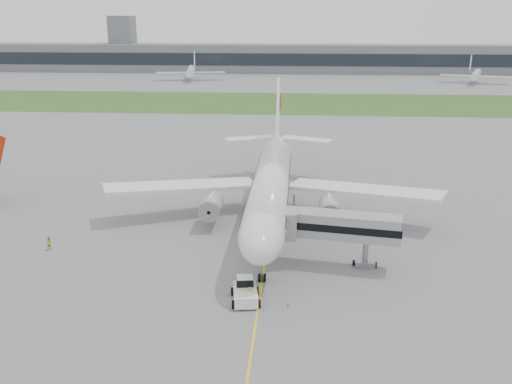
# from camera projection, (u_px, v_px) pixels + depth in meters

# --- Properties ---
(ground) EXTENTS (600.00, 600.00, 0.00)m
(ground) POSITION_uv_depth(u_px,v_px,m) (269.00, 232.00, 76.91)
(ground) COLOR gray
(ground) RESTS_ON ground
(apron_markings) EXTENTS (70.00, 70.00, 0.04)m
(apron_markings) POSITION_uv_depth(u_px,v_px,m) (267.00, 246.00, 72.15)
(apron_markings) COLOR yellow
(apron_markings) RESTS_ON ground
(grass_strip) EXTENTS (600.00, 50.00, 0.02)m
(grass_strip) POSITION_uv_depth(u_px,v_px,m) (289.00, 103.00, 191.20)
(grass_strip) COLOR #365620
(grass_strip) RESTS_ON ground
(terminal_building) EXTENTS (320.00, 22.30, 14.00)m
(terminal_building) POSITION_uv_depth(u_px,v_px,m) (294.00, 58.00, 293.77)
(terminal_building) COLOR gray
(terminal_building) RESTS_ON ground
(control_tower) EXTENTS (12.00, 12.00, 56.00)m
(control_tower) POSITION_uv_depth(u_px,v_px,m) (125.00, 70.00, 304.45)
(control_tower) COLOR gray
(control_tower) RESTS_ON ground
(airliner) EXTENTS (48.13, 53.95, 17.88)m
(airliner) POSITION_uv_depth(u_px,v_px,m) (271.00, 182.00, 79.87)
(airliner) COLOR white
(airliner) RESTS_ON ground
(pushback_tug) EXTENTS (3.37, 4.53, 2.17)m
(pushback_tug) POSITION_uv_depth(u_px,v_px,m) (245.00, 291.00, 58.29)
(pushback_tug) COLOR white
(pushback_tug) RESTS_ON ground
(jet_bridge) EXTENTS (14.55, 5.21, 6.63)m
(jet_bridge) POSITION_uv_depth(u_px,v_px,m) (333.00, 226.00, 65.21)
(jet_bridge) COLOR #A0A0A2
(jet_bridge) RESTS_ON ground
(safety_cone_left) EXTENTS (0.40, 0.40, 0.56)m
(safety_cone_left) POSITION_uv_depth(u_px,v_px,m) (254.00, 302.00, 57.57)
(safety_cone_left) COLOR #FF640D
(safety_cone_left) RESTS_ON ground
(safety_cone_right) EXTENTS (0.38, 0.38, 0.53)m
(safety_cone_right) POSITION_uv_depth(u_px,v_px,m) (288.00, 304.00, 57.10)
(safety_cone_right) COLOR #FF640D
(safety_cone_right) RESTS_ON ground
(ground_crew_near) EXTENTS (0.75, 0.62, 1.76)m
(ground_crew_near) POSITION_uv_depth(u_px,v_px,m) (249.00, 295.00, 57.69)
(ground_crew_near) COLOR #9ED122
(ground_crew_near) RESTS_ON ground
(ground_crew_far) EXTENTS (1.02, 1.08, 1.76)m
(ground_crew_far) POSITION_uv_depth(u_px,v_px,m) (50.00, 243.00, 70.87)
(ground_crew_far) COLOR #9AD423
(ground_crew_far) RESTS_ON ground
(distant_aircraft_left) EXTENTS (34.81, 31.76, 11.85)m
(distant_aircraft_left) POSITION_uv_depth(u_px,v_px,m) (191.00, 80.00, 258.17)
(distant_aircraft_left) COLOR white
(distant_aircraft_left) RESTS_ON ground
(distant_aircraft_right) EXTENTS (35.76, 33.63, 11.11)m
(distant_aircraft_right) POSITION_uv_depth(u_px,v_px,m) (475.00, 84.00, 245.64)
(distant_aircraft_right) COLOR white
(distant_aircraft_right) RESTS_ON ground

